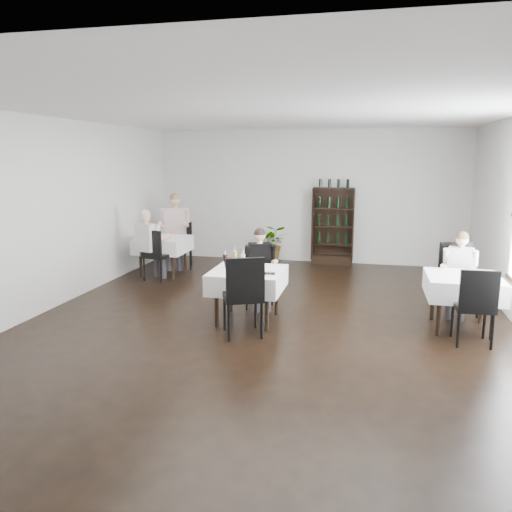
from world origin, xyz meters
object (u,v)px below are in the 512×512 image
(wine_shelf, at_px, (333,227))
(main_table, at_px, (248,280))
(diner_main, at_px, (260,262))
(potted_tree, at_px, (271,243))

(wine_shelf, height_order, main_table, wine_shelf)
(wine_shelf, relative_size, main_table, 1.70)
(diner_main, bearing_deg, main_table, -92.59)
(potted_tree, bearing_deg, main_table, -83.56)
(main_table, relative_size, diner_main, 0.80)
(wine_shelf, distance_m, main_table, 4.41)
(main_table, distance_m, potted_tree, 4.23)
(main_table, height_order, diner_main, diner_main)
(potted_tree, distance_m, diner_main, 3.55)
(main_table, height_order, potted_tree, potted_tree)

